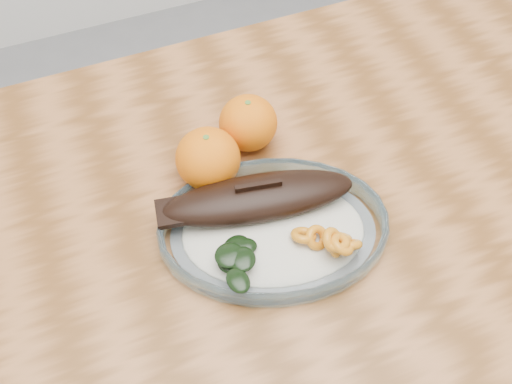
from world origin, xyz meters
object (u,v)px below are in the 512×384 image
Objects in this scene: orange_left at (208,159)px; orange_right at (248,123)px; plated_meal at (273,226)px; dining_table at (293,259)px.

orange_right is (0.07, 0.04, -0.00)m from orange_left.
plated_meal is 7.47× the size of orange_left.
orange_left is (-0.04, 0.12, 0.02)m from plated_meal.
orange_left is (-0.08, 0.11, 0.14)m from dining_table.
dining_table is 0.20m from orange_left.
orange_left is at bearing 127.78° from dining_table.
orange_right is (0.03, 0.16, 0.02)m from plated_meal.
plated_meal is at bearing -166.05° from dining_table.
dining_table is at bearing -86.67° from orange_right.
orange_right is (-0.01, 0.15, 0.14)m from dining_table.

